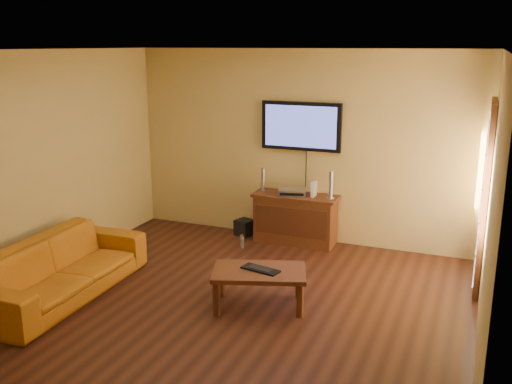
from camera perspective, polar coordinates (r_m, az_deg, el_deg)
The scene contains 14 objects.
ground_plane at distance 6.27m, azimuth -2.85°, elevation -11.51°, with size 5.00×5.00×0.00m, color black.
room_walls at distance 6.29m, azimuth -0.64°, elevation 4.81°, with size 5.00×5.00×5.00m.
french_door at distance 7.00m, azimuth 21.88°, elevation -0.58°, with size 0.07×1.02×2.22m.
media_console at distance 8.10m, azimuth 3.94°, elevation -2.67°, with size 1.19×0.46×0.71m.
television at distance 7.99m, azimuth 4.53°, elevation 6.57°, with size 1.14×0.08×0.68m.
coffee_table at distance 6.15m, azimuth 0.33°, elevation -8.31°, with size 1.13×0.88×0.42m.
sofa at distance 6.76m, azimuth -18.95°, elevation -6.34°, with size 2.22×0.65×0.87m, color #B36713.
speaker_left at distance 8.15m, azimuth 0.70°, elevation 1.14°, with size 0.09×0.09×0.33m.
speaker_right at distance 7.82m, azimuth 7.49°, elevation 0.59°, with size 0.10×0.10×0.38m.
av_receiver at distance 7.98m, azimuth 3.64°, elevation 0.01°, with size 0.38×0.27×0.09m, color silver.
game_console at distance 7.91m, azimuth 5.80°, elevation 0.30°, with size 0.04×0.15×0.21m, color white.
subwoofer at distance 8.48m, azimuth -1.17°, elevation -3.56°, with size 0.23×0.23×0.23m, color black.
bottle at distance 7.98m, azimuth -1.42°, elevation -4.94°, with size 0.07×0.07×0.19m.
keyboard at distance 6.13m, azimuth 0.45°, elevation -7.73°, with size 0.44×0.24×0.03m.
Camera 1 is at (2.40, -5.09, 2.76)m, focal length 40.00 mm.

